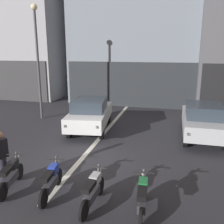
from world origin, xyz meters
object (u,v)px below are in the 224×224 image
at_px(car_white_crossing_near, 90,113).
at_px(motorcycle_black_row_leftmost, 11,175).
at_px(motorcycle_blue_row_left_mid, 51,180).
at_px(motorcycle_silver_row_centre, 93,190).
at_px(motorcycle_green_row_right_mid, 142,197).
at_px(street_lamp, 37,51).
at_px(car_silver_parked_kerbside, 203,120).
at_px(person_by_motorcycles, 2,157).

distance_m(car_white_crossing_near, motorcycle_black_row_leftmost, 5.90).
distance_m(car_white_crossing_near, motorcycle_blue_row_left_mid, 5.94).
height_order(motorcycle_silver_row_centre, motorcycle_green_row_right_mid, same).
distance_m(car_white_crossing_near, motorcycle_green_row_right_mid, 6.98).
bearing_deg(motorcycle_black_row_leftmost, motorcycle_blue_row_left_mid, 0.06).
bearing_deg(motorcycle_blue_row_left_mid, motorcycle_silver_row_centre, -9.02).
bearing_deg(street_lamp, car_silver_parked_kerbside, -7.97).
distance_m(street_lamp, motorcycle_blue_row_left_mid, 9.21).
height_order(car_white_crossing_near, car_silver_parked_kerbside, same).
distance_m(car_white_crossing_near, motorcycle_silver_row_centre, 6.46).
relative_size(car_white_crossing_near, street_lamp, 0.67).
bearing_deg(motorcycle_silver_row_centre, motorcycle_green_row_right_mid, 1.00).
xyz_separation_m(motorcycle_blue_row_left_mid, motorcycle_green_row_right_mid, (2.59, -0.18, 0.00)).
distance_m(car_white_crossing_near, street_lamp, 4.93).
xyz_separation_m(street_lamp, motorcycle_black_row_leftmost, (3.15, -7.26, -3.50)).
height_order(car_white_crossing_near, person_by_motorcycles, person_by_motorcycles).
relative_size(motorcycle_black_row_leftmost, person_by_motorcycles, 0.99).
bearing_deg(person_by_motorcycles, motorcycle_blue_row_left_mid, -7.94).
bearing_deg(motorcycle_blue_row_left_mid, motorcycle_green_row_right_mid, -4.05).
xyz_separation_m(car_silver_parked_kerbside, person_by_motorcycles, (-6.34, -5.75, -0.03)).
distance_m(motorcycle_black_row_leftmost, motorcycle_silver_row_centre, 2.61).
distance_m(motorcycle_black_row_leftmost, person_by_motorcycles, 0.65).
xyz_separation_m(car_silver_parked_kerbside, motorcycle_green_row_right_mid, (-1.99, -6.18, -0.43)).
distance_m(street_lamp, person_by_motorcycles, 8.14).
bearing_deg(motorcycle_blue_row_left_mid, car_silver_parked_kerbside, 52.58).
height_order(motorcycle_black_row_leftmost, motorcycle_silver_row_centre, same).
bearing_deg(car_white_crossing_near, motorcycle_blue_row_left_mid, -81.64).
relative_size(car_silver_parked_kerbside, street_lamp, 0.64).
xyz_separation_m(motorcycle_black_row_leftmost, motorcycle_silver_row_centre, (2.60, -0.20, 0.00)).
bearing_deg(car_white_crossing_near, motorcycle_black_row_leftmost, -94.26).
relative_size(motorcycle_black_row_leftmost, motorcycle_green_row_right_mid, 0.99).
height_order(car_white_crossing_near, motorcycle_silver_row_centre, car_white_crossing_near).
height_order(motorcycle_black_row_leftmost, motorcycle_blue_row_left_mid, same).
bearing_deg(person_by_motorcycles, car_white_crossing_near, 81.02).
height_order(car_white_crossing_near, motorcycle_green_row_right_mid, car_white_crossing_near).
bearing_deg(motorcycle_green_row_right_mid, motorcycle_black_row_leftmost, 177.32).
relative_size(street_lamp, motorcycle_blue_row_left_mid, 3.88).
xyz_separation_m(motorcycle_green_row_right_mid, person_by_motorcycles, (-4.34, 0.43, 0.40)).
relative_size(street_lamp, person_by_motorcycles, 3.87).
xyz_separation_m(motorcycle_blue_row_left_mid, motorcycle_silver_row_centre, (1.30, -0.21, 0.00)).
bearing_deg(street_lamp, motorcycle_blue_row_left_mid, -58.51).
bearing_deg(street_lamp, car_white_crossing_near, -21.32).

